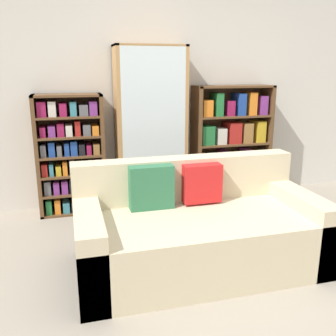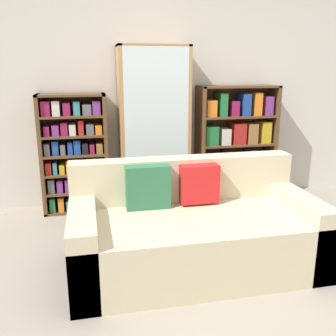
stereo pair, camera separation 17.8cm
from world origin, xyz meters
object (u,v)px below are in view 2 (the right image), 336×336
object	(u,v)px
couch	(193,231)
bookshelf_left	(74,155)
display_cabinet	(154,129)
bookshelf_right	(236,146)
wine_bottle	(217,203)

from	to	relation	value
couch	bookshelf_left	size ratio (longest dim) A/B	1.48
display_cabinet	bookshelf_right	distance (m)	1.04
couch	wine_bottle	xyz separation A→B (m)	(0.55, 0.94, -0.15)
bookshelf_left	wine_bottle	xyz separation A→B (m)	(1.49, -0.53, -0.49)
bookshelf_left	display_cabinet	bearing A→B (deg)	-1.05
display_cabinet	wine_bottle	distance (m)	1.10
bookshelf_right	wine_bottle	bearing A→B (deg)	-127.30
couch	display_cabinet	world-z (taller)	display_cabinet
wine_bottle	bookshelf_left	bearing A→B (deg)	160.32
couch	display_cabinet	bearing A→B (deg)	92.14
couch	bookshelf_right	bearing A→B (deg)	57.17
bookshelf_right	display_cabinet	bearing A→B (deg)	-179.08
display_cabinet	wine_bottle	xyz separation A→B (m)	(0.60, -0.52, -0.76)
bookshelf_right	couch	bearing A→B (deg)	-122.83
bookshelf_right	wine_bottle	world-z (taller)	bookshelf_right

